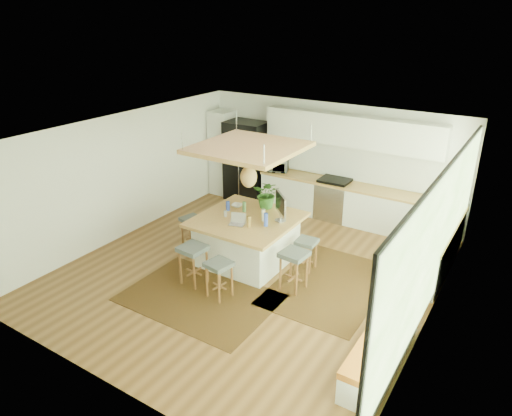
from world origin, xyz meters
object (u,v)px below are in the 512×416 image
Objects in this scene: fridge at (247,165)px; laptop at (237,219)px; island_plant at (267,197)px; stool_near_left at (194,266)px; stool_near_right at (219,279)px; stool_right_back at (306,253)px; monitor at (281,208)px; microwave at (278,165)px; stool_left_side at (192,231)px; island at (247,240)px; stool_right_front at (294,272)px.

fridge is 6.68× the size of laptop.
stool_near_left is at bearing -102.51° from island_plant.
island_plant is at bearing -50.79° from fridge.
stool_near_right is 1.85m from stool_right_back.
island_plant is (0.42, 1.89, 0.81)m from stool_near_left.
monitor reaches higher than laptop.
stool_left_side is at bearing -118.09° from microwave.
stool_near_left is (-0.35, -1.23, -0.11)m from island.
stool_left_side is (-2.47, -0.41, 0.00)m from stool_right_back.
stool_near_left is 1.14× the size of stool_left_side.
laptop is at bearing 176.69° from stool_right_front.
island_plant is (1.38, 0.77, 0.81)m from stool_left_side.
monitor is (0.31, 1.57, 0.83)m from stool_near_right.
island is at bearing -59.02° from fridge.
stool_left_side is (-2.59, 0.32, 0.00)m from stool_right_front.
monitor is (0.60, 0.59, 0.14)m from laptop.
stool_left_side is 1.78m from island_plant.
stool_near_left is at bearing -106.05° from island.
microwave is at bearing 98.15° from stool_near_left.
island_plant reaches higher than laptop.
stool_right_front is 1.17× the size of stool_right_back.
monitor is at bearing -48.75° from fridge.
monitor reaches higher than stool_right_front.
stool_near_left is 1.25× the size of monitor.
stool_right_back is at bearing -42.36° from fridge.
island_plant is at bearing 29.06° from stool_left_side.
fridge is 3.06m from stool_left_side.
island is 1.35m from stool_right_front.
stool_near_right is 2.17m from island_plant.
fridge is 4.38m from stool_near_left.
monitor is at bearing 78.83° from stool_near_right.
stool_right_front is 4.00m from microwave.
monitor is 1.19× the size of microwave.
stool_right_back is at bearing 14.57° from island.
stool_left_side is at bearing 153.04° from laptop.
laptop is at bearing -93.29° from island_plant.
stool_right_back is (1.16, 0.30, -0.11)m from island.
stool_near_right is 1.07× the size of stool_right_back.
island reaches higher than stool_right_back.
stool_near_right is (0.30, -1.34, -0.11)m from island.
island is 0.98m from monitor.
fridge is 3.11× the size of stool_left_side.
stool_left_side is at bearing 172.88° from stool_right_front.
fridge is 3.71m from laptop.
stool_near_left is at bearing -102.49° from microwave.
monitor reaches higher than stool_right_back.
monitor is 3.02m from microwave.
stool_right_front reaches higher than stool_near_right.
island_plant is (0.06, 1.02, 0.11)m from laptop.
stool_near_left is 1.17m from laptop.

